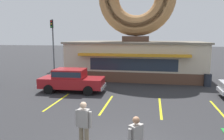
{
  "coord_description": "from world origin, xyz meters",
  "views": [
    {
      "loc": [
        0.89,
        -6.74,
        3.85
      ],
      "look_at": [
        -1.29,
        5.0,
        2.0
      ],
      "focal_mm": 35.0,
      "sensor_mm": 36.0,
      "label": 1
    }
  ],
  "objects_px": {
    "pedestrian_blue_sweater_man": "(136,140)",
    "traffic_light_pole": "(53,37)",
    "pedestrian_hooded_kid": "(84,124)",
    "car_red": "(71,79)",
    "trash_bin": "(208,80)"
  },
  "relations": [
    {
      "from": "pedestrian_hooded_kid",
      "to": "pedestrian_blue_sweater_man",
      "type": "bearing_deg",
      "value": -22.49
    },
    {
      "from": "car_red",
      "to": "trash_bin",
      "type": "relative_size",
      "value": 4.75
    },
    {
      "from": "car_red",
      "to": "pedestrian_hooded_kid",
      "type": "distance_m",
      "value": 8.21
    },
    {
      "from": "car_red",
      "to": "traffic_light_pole",
      "type": "height_order",
      "value": "traffic_light_pole"
    },
    {
      "from": "pedestrian_hooded_kid",
      "to": "trash_bin",
      "type": "xyz_separation_m",
      "value": [
        6.47,
        10.93,
        -0.45
      ]
    },
    {
      "from": "pedestrian_blue_sweater_man",
      "to": "traffic_light_pole",
      "type": "relative_size",
      "value": 0.28
    },
    {
      "from": "car_red",
      "to": "pedestrian_blue_sweater_man",
      "type": "bearing_deg",
      "value": -58.15
    },
    {
      "from": "car_red",
      "to": "pedestrian_blue_sweater_man",
      "type": "distance_m",
      "value": 9.72
    },
    {
      "from": "pedestrian_blue_sweater_man",
      "to": "trash_bin",
      "type": "xyz_separation_m",
      "value": [
        4.67,
        11.68,
        -0.38
      ]
    },
    {
      "from": "pedestrian_hooded_kid",
      "to": "trash_bin",
      "type": "height_order",
      "value": "pedestrian_hooded_kid"
    },
    {
      "from": "pedestrian_blue_sweater_man",
      "to": "trash_bin",
      "type": "relative_size",
      "value": 1.64
    },
    {
      "from": "pedestrian_blue_sweater_man",
      "to": "pedestrian_hooded_kid",
      "type": "height_order",
      "value": "pedestrian_hooded_kid"
    },
    {
      "from": "pedestrian_blue_sweater_man",
      "to": "pedestrian_hooded_kid",
      "type": "relative_size",
      "value": 0.94
    },
    {
      "from": "car_red",
      "to": "traffic_light_pole",
      "type": "xyz_separation_m",
      "value": [
        -6.02,
        9.92,
        2.84
      ]
    },
    {
      "from": "trash_bin",
      "to": "pedestrian_hooded_kid",
      "type": "bearing_deg",
      "value": -120.63
    }
  ]
}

